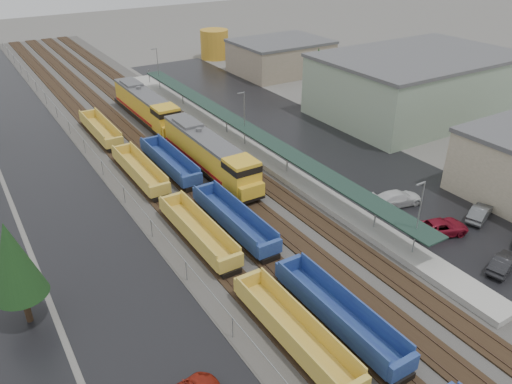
# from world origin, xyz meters

# --- Properties ---
(ballast_strip) EXTENTS (20.00, 160.00, 0.08)m
(ballast_strip) POSITION_xyz_m (0.00, 60.00, 0.04)
(ballast_strip) COLOR #302D2B
(ballast_strip) RESTS_ON ground
(trackbed) EXTENTS (14.60, 160.00, 0.22)m
(trackbed) POSITION_xyz_m (-0.00, 60.00, 0.16)
(trackbed) COLOR black
(trackbed) RESTS_ON ground
(west_parking_lot) EXTENTS (10.00, 160.00, 0.02)m
(west_parking_lot) POSITION_xyz_m (-15.00, 60.00, 0.01)
(west_parking_lot) COLOR black
(west_parking_lot) RESTS_ON ground
(east_commuter_lot) EXTENTS (16.00, 100.00, 0.02)m
(east_commuter_lot) POSITION_xyz_m (19.00, 50.00, 0.01)
(east_commuter_lot) COLOR black
(east_commuter_lot) RESTS_ON ground
(station_platform) EXTENTS (3.00, 80.00, 8.00)m
(station_platform) POSITION_xyz_m (9.50, 50.01, 0.73)
(station_platform) COLOR #9E9B93
(station_platform) RESTS_ON ground
(chainlink_fence) EXTENTS (0.08, 160.04, 2.02)m
(chainlink_fence) POSITION_xyz_m (-9.50, 58.44, 1.61)
(chainlink_fence) COLOR gray
(chainlink_fence) RESTS_ON ground
(industrial_buildings) EXTENTS (32.52, 75.30, 9.50)m
(industrial_buildings) POSITION_xyz_m (37.76, 45.85, 4.25)
(industrial_buildings) COLOR gray
(industrial_buildings) RESTS_ON ground
(tree_west_near) EXTENTS (3.96, 3.96, 9.00)m
(tree_west_near) POSITION_xyz_m (-22.00, 30.00, 5.82)
(tree_west_near) COLOR #332316
(tree_west_near) RESTS_ON ground
(tree_east) EXTENTS (4.40, 4.40, 10.00)m
(tree_east) POSITION_xyz_m (28.00, 58.00, 6.47)
(tree_east) COLOR #332316
(tree_east) RESTS_ON ground
(locomotive_lead) EXTENTS (3.24, 21.36, 4.83)m
(locomotive_lead) POSITION_xyz_m (2.00, 45.61, 2.56)
(locomotive_lead) COLOR black
(locomotive_lead) RESTS_ON ground
(locomotive_trail) EXTENTS (3.24, 21.36, 4.83)m
(locomotive_trail) POSITION_xyz_m (2.00, 66.61, 2.56)
(locomotive_trail) COLOR black
(locomotive_trail) RESTS_ON ground
(well_string_yellow) EXTENTS (2.49, 92.35, 2.21)m
(well_string_yellow) POSITION_xyz_m (-6.00, 25.02, 1.12)
(well_string_yellow) COLOR gold
(well_string_yellow) RESTS_ON ground
(well_string_blue) EXTENTS (2.55, 77.95, 2.26)m
(well_string_blue) POSITION_xyz_m (-2.00, 16.91, 1.14)
(well_string_blue) COLOR navy
(well_string_blue) RESTS_ON ground
(storage_tank) EXTENTS (6.31, 6.31, 6.31)m
(storage_tank) POSITION_xyz_m (30.21, 97.86, 3.15)
(storage_tank) COLOR gold
(storage_tank) RESTS_ON ground
(parked_car_east_a) EXTENTS (2.62, 4.70, 1.47)m
(parked_car_east_a) POSITION_xyz_m (15.05, 14.44, 0.73)
(parked_car_east_a) COLOR black
(parked_car_east_a) RESTS_ON ground
(parked_car_east_b) EXTENTS (4.12, 6.05, 1.54)m
(parked_car_east_b) POSITION_xyz_m (15.02, 21.37, 0.77)
(parked_car_east_b) COLOR maroon
(parked_car_east_b) RESTS_ON ground
(parked_car_east_c) EXTENTS (3.46, 5.99, 1.63)m
(parked_car_east_c) POSITION_xyz_m (15.65, 27.80, 0.82)
(parked_car_east_c) COLOR silver
(parked_car_east_c) RESTS_ON ground
(parked_car_east_e) EXTENTS (3.07, 4.81, 1.50)m
(parked_car_east_e) POSITION_xyz_m (20.72, 21.11, 0.75)
(parked_car_east_e) COLOR #4E5153
(parked_car_east_e) RESTS_ON ground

